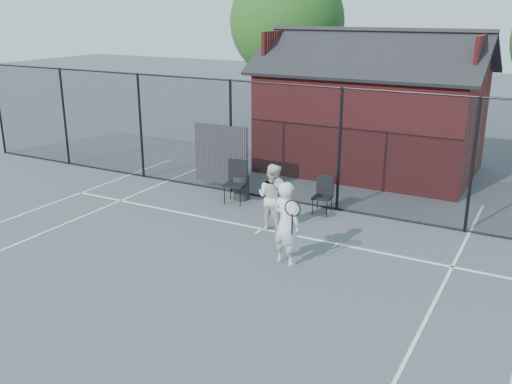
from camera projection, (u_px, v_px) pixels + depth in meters
The scene contains 10 objects.
ground at pixel (184, 283), 10.23m from camera, with size 80.00×80.00×0.00m, color #45494F.
court_lines at pixel (136, 316), 9.12m from camera, with size 11.02×18.00×0.01m.
fence at pixel (290, 146), 14.10m from camera, with size 22.04×3.00×3.00m.
clubhouse at pixel (371, 117), 17.03m from camera, with size 6.50×4.36×4.19m.
tree_left at pixel (287, 22), 22.27m from camera, with size 4.48×4.48×6.44m.
player_front at pixel (286, 223), 10.79m from camera, with size 0.78×0.61×1.65m.
player_back at pixel (273, 197), 12.53m from camera, with size 0.83×0.63×1.50m.
chair_left at pixel (235, 183), 14.32m from camera, with size 0.51×0.53×1.05m, color black.
chair_right at pixel (322, 196), 13.59m from camera, with size 0.43×0.45×0.89m, color black.
waste_bin at pixel (241, 188), 14.65m from camera, with size 0.42×0.42×0.62m, color #252525.
Camera 1 is at (5.56, -7.48, 4.70)m, focal length 40.00 mm.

